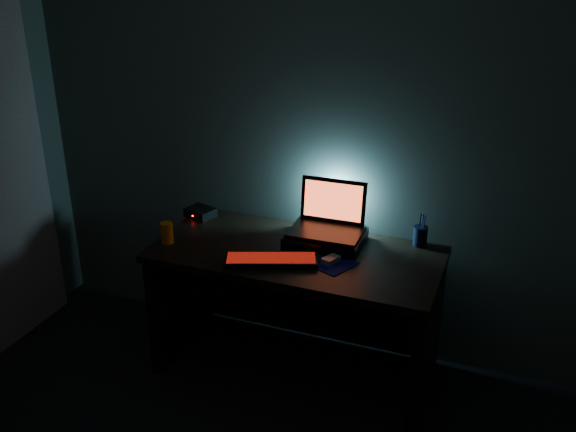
# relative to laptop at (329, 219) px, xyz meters

# --- Properties ---
(room) EXTENTS (3.50, 4.00, 2.50)m
(room) POSITION_rel_laptop_xyz_m (-0.11, -1.81, 0.38)
(room) COLOR black
(room) RESTS_ON ground
(desk) EXTENTS (1.50, 0.70, 0.75)m
(desk) POSITION_rel_laptop_xyz_m (-0.11, -0.14, -0.38)
(desk) COLOR black
(desk) RESTS_ON ground
(riser) EXTENTS (0.41, 0.31, 0.06)m
(riser) POSITION_rel_laptop_xyz_m (0.00, -0.05, -0.09)
(riser) COLOR black
(riser) RESTS_ON desk
(laptop) EXTENTS (0.38, 0.29, 0.26)m
(laptop) POSITION_rel_laptop_xyz_m (0.00, 0.00, 0.00)
(laptop) COLOR black
(laptop) RESTS_ON riser
(keyboard) EXTENTS (0.49, 0.30, 0.03)m
(keyboard) POSITION_rel_laptop_xyz_m (-0.19, -0.36, -0.11)
(keyboard) COLOR black
(keyboard) RESTS_ON desk
(mousepad) EXTENTS (0.28, 0.27, 0.00)m
(mousepad) POSITION_rel_laptop_xyz_m (0.09, -0.26, -0.12)
(mousepad) COLOR #0D0F5C
(mousepad) RESTS_ON desk
(mouse) EXTENTS (0.09, 0.11, 0.03)m
(mouse) POSITION_rel_laptop_xyz_m (0.09, -0.26, -0.10)
(mouse) COLOR gray
(mouse) RESTS_ON mousepad
(pen_cup) EXTENTS (0.09, 0.09, 0.11)m
(pen_cup) POSITION_rel_laptop_xyz_m (0.47, 0.11, -0.07)
(pen_cup) COLOR black
(pen_cup) RESTS_ON desk
(juice_glass) EXTENTS (0.07, 0.07, 0.11)m
(juice_glass) POSITION_rel_laptop_xyz_m (-0.79, -0.34, -0.06)
(juice_glass) COLOR orange
(juice_glass) RESTS_ON desk
(router) EXTENTS (0.19, 0.16, 0.05)m
(router) POSITION_rel_laptop_xyz_m (-0.79, 0.03, -0.09)
(router) COLOR black
(router) RESTS_ON desk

